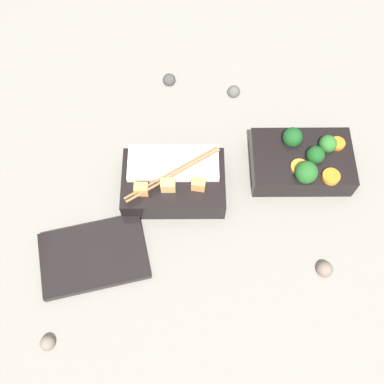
{
  "coord_description": "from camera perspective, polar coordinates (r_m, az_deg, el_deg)",
  "views": [
    {
      "loc": [
        0.09,
        0.4,
        0.79
      ],
      "look_at": [
        0.09,
        0.05,
        0.05
      ],
      "focal_mm": 42.0,
      "sensor_mm": 36.0,
      "label": 1
    }
  ],
  "objects": [
    {
      "name": "pebble_2",
      "position": [
        1.0,
        5.34,
        12.57
      ],
      "size": [
        0.03,
        0.03,
        0.03
      ],
      "primitive_type": "sphere",
      "color": "#595651",
      "rests_on": "ground_plane"
    },
    {
      "name": "pebble_3",
      "position": [
        0.84,
        16.47,
        -9.37
      ],
      "size": [
        0.03,
        0.03,
        0.03
      ],
      "primitive_type": "sphere",
      "color": "#7A6B5B",
      "rests_on": "ground_plane"
    },
    {
      "name": "bento_tray_rice",
      "position": [
        0.85,
        -2.36,
        1.35
      ],
      "size": [
        0.19,
        0.13,
        0.08
      ],
      "color": "black",
      "rests_on": "ground_plane"
    },
    {
      "name": "pebble_1",
      "position": [
        1.01,
        -2.92,
        14.03
      ],
      "size": [
        0.03,
        0.03,
        0.03
      ],
      "primitive_type": "sphere",
      "color": "#474442",
      "rests_on": "ground_plane"
    },
    {
      "name": "bento_tray_vegetable",
      "position": [
        0.9,
        13.82,
        3.85
      ],
      "size": [
        0.19,
        0.13,
        0.08
      ],
      "color": "black",
      "rests_on": "ground_plane"
    },
    {
      "name": "pebble_0",
      "position": [
        0.82,
        -17.85,
        -17.77
      ],
      "size": [
        0.03,
        0.03,
        0.03
      ],
      "primitive_type": "sphere",
      "color": "#7A6B5B",
      "rests_on": "ground_plane"
    },
    {
      "name": "ground_plane",
      "position": [
        0.89,
        5.91,
        1.45
      ],
      "size": [
        3.0,
        3.0,
        0.0
      ],
      "primitive_type": "plane",
      "color": "gray"
    },
    {
      "name": "bento_lid",
      "position": [
        0.84,
        -12.36,
        -7.93
      ],
      "size": [
        0.21,
        0.16,
        0.02
      ],
      "primitive_type": "cube",
      "rotation": [
        0.0,
        0.0,
        0.22
      ],
      "color": "black",
      "rests_on": "ground_plane"
    }
  ]
}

